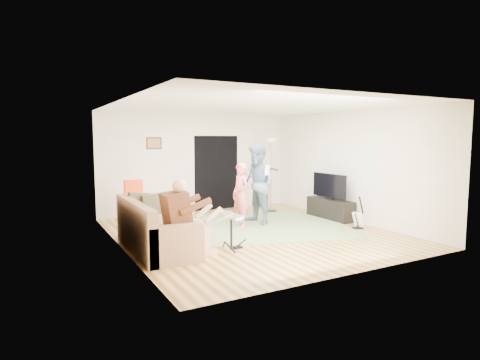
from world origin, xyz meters
The scene contains 19 objects.
floor centered at (0.00, 0.00, 0.00)m, with size 6.00×6.00×0.00m, color brown.
walls centered at (0.00, 0.00, 1.35)m, with size 5.50×6.00×2.70m, color silver, non-canonical shape.
ceiling centered at (0.00, 0.00, 2.70)m, with size 6.00×6.00×0.00m, color white.
window_blinds centered at (-2.74, 0.20, 1.55)m, with size 2.05×2.05×0.00m, color #8F5E2C.
doorway centered at (0.55, 2.99, 1.05)m, with size 2.10×2.10×0.00m, color black.
picture_frame centered at (-1.25, 2.99, 1.90)m, with size 0.42×0.03×0.32m, color #3F2314.
area_rug centered at (0.73, 0.44, 0.01)m, with size 3.39×3.29×0.02m, color #607849.
sofa centered at (-2.30, -0.28, 0.31)m, with size 0.94×2.27×0.92m.
drummer centered at (-1.87, -0.93, 0.53)m, with size 0.88×0.49×1.35m.
drum_kit centered at (-1.00, -0.93, 0.29)m, with size 0.37×0.65×0.67m.
singer centered at (0.07, 0.67, 0.73)m, with size 0.53×0.35×1.47m, color #ED676D.
microphone centered at (0.27, 0.67, 1.09)m, with size 0.06×0.06×0.24m, color black, non-canonical shape.
guitarist centered at (0.55, 0.71, 0.95)m, with size 0.92×0.72×1.90m, color slate.
guitar_held centered at (0.75, 0.71, 1.29)m, with size 0.12×0.60×0.26m, color white, non-canonical shape.
guitar_spare centered at (2.30, -0.79, 0.21)m, with size 0.26×0.24×0.73m.
torchiere_lamp centered at (1.70, 1.93, 1.39)m, with size 0.36×0.36×2.02m.
dining_chair centered at (-2.04, 1.77, 0.38)m, with size 0.51×0.54×1.07m.
tv_cabinet centered at (2.50, 0.38, 0.25)m, with size 0.40×1.40×0.50m, color black.
television centered at (2.45, 0.38, 0.85)m, with size 0.06×1.16×0.60m, color black.
Camera 1 is at (-4.29, -7.32, 2.04)m, focal length 30.00 mm.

